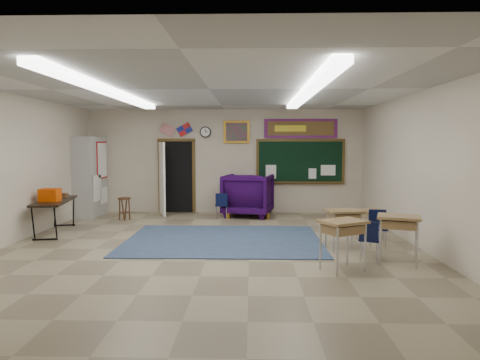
{
  "coord_description": "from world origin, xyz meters",
  "views": [
    {
      "loc": [
        0.77,
        -7.94,
        1.98
      ],
      "look_at": [
        0.53,
        1.5,
        1.2
      ],
      "focal_mm": 32.0,
      "sensor_mm": 36.0,
      "label": 1
    }
  ],
  "objects_px": {
    "student_desk_front_left": "(343,228)",
    "wooden_stool": "(124,208)",
    "student_desk_front_right": "(370,222)",
    "folding_table": "(55,215)",
    "wingback_armchair": "(248,195)"
  },
  "relations": [
    {
      "from": "student_desk_front_left",
      "to": "wooden_stool",
      "type": "bearing_deg",
      "value": 137.01
    },
    {
      "from": "student_desk_front_right",
      "to": "student_desk_front_left",
      "type": "bearing_deg",
      "value": -161.7
    },
    {
      "from": "student_desk_front_right",
      "to": "folding_table",
      "type": "relative_size",
      "value": 0.35
    },
    {
      "from": "wingback_armchair",
      "to": "wooden_stool",
      "type": "relative_size",
      "value": 2.21
    },
    {
      "from": "student_desk_front_left",
      "to": "student_desk_front_right",
      "type": "xyz_separation_m",
      "value": [
        0.77,
        0.96,
        -0.07
      ]
    },
    {
      "from": "wingback_armchair",
      "to": "wooden_stool",
      "type": "xyz_separation_m",
      "value": [
        -3.26,
        -0.71,
        -0.29
      ]
    },
    {
      "from": "student_desk_front_right",
      "to": "wingback_armchair",
      "type": "bearing_deg",
      "value": 99.01
    },
    {
      "from": "folding_table",
      "to": "wooden_stool",
      "type": "bearing_deg",
      "value": 47.14
    },
    {
      "from": "folding_table",
      "to": "wooden_stool",
      "type": "distance_m",
      "value": 2.0
    },
    {
      "from": "wooden_stool",
      "to": "student_desk_front_left",
      "type": "bearing_deg",
      "value": -31.54
    },
    {
      "from": "wingback_armchair",
      "to": "student_desk_front_left",
      "type": "height_order",
      "value": "wingback_armchair"
    },
    {
      "from": "folding_table",
      "to": "wooden_stool",
      "type": "xyz_separation_m",
      "value": [
        1.08,
        1.68,
        -0.1
      ]
    },
    {
      "from": "wingback_armchair",
      "to": "student_desk_front_right",
      "type": "xyz_separation_m",
      "value": [
        2.58,
        -2.87,
        -0.24
      ]
    },
    {
      "from": "wingback_armchair",
      "to": "student_desk_front_left",
      "type": "distance_m",
      "value": 4.24
    },
    {
      "from": "student_desk_front_right",
      "to": "folding_table",
      "type": "distance_m",
      "value": 6.94
    }
  ]
}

